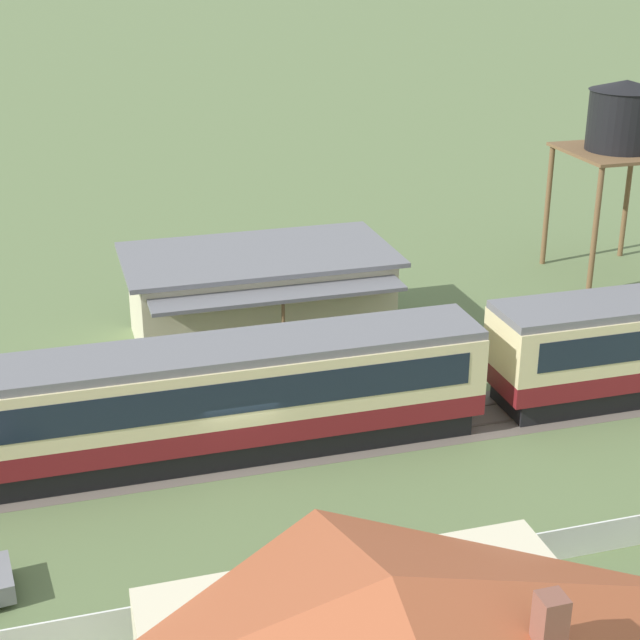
# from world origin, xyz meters

# --- Properties ---
(ground_plane) EXTENTS (600.00, 600.00, 0.00)m
(ground_plane) POSITION_xyz_m (0.00, 0.00, 0.00)
(ground_plane) COLOR #607547
(passenger_train) EXTENTS (56.86, 3.07, 4.09)m
(passenger_train) POSITION_xyz_m (0.11, 0.72, 2.27)
(passenger_train) COLOR maroon
(passenger_train) RESTS_ON ground_plane
(station_building) EXTENTS (11.63, 7.69, 4.09)m
(station_building) POSITION_xyz_m (3.09, 10.05, 2.07)
(station_building) COLOR beige
(station_building) RESTS_ON ground_plane
(water_tower) EXTENTS (5.29, 5.29, 10.07)m
(water_tower) POSITION_xyz_m (22.57, 13.54, 7.98)
(water_tower) COLOR brown
(water_tower) RESTS_ON ground_plane
(picket_fence_front) EXTENTS (48.09, 0.06, 1.05)m
(picket_fence_front) POSITION_xyz_m (-5.02, -8.15, 0.53)
(picket_fence_front) COLOR white
(picket_fence_front) RESTS_ON ground_plane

